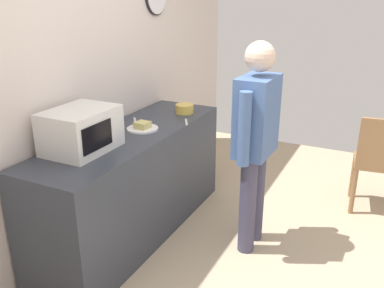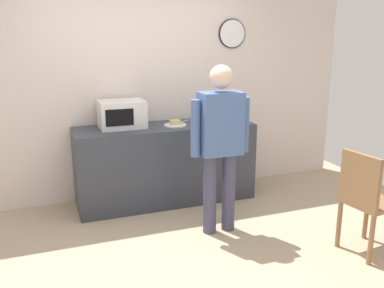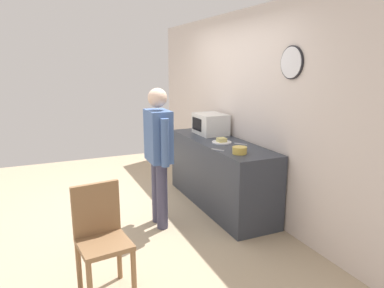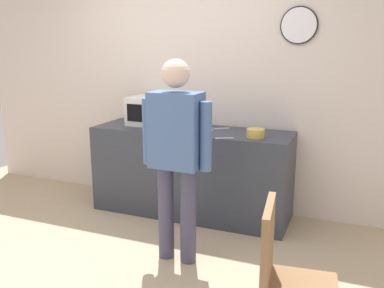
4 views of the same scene
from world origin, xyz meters
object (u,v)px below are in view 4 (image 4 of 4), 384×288
at_px(sandwich_plate, 200,129).
at_px(person_standing, 176,148).
at_px(spoon_utensil, 225,138).
at_px(fork_utensil, 222,128).
at_px(wooden_chair, 286,279).
at_px(salad_bowl, 256,133).
at_px(microwave, 153,111).

height_order(sandwich_plate, person_standing, person_standing).
bearing_deg(spoon_utensil, fork_utensil, 111.68).
bearing_deg(wooden_chair, spoon_utensil, 118.78).
distance_m(sandwich_plate, salad_bowl, 0.59).
relative_size(salad_bowl, fork_utensil, 0.99).
bearing_deg(salad_bowl, spoon_utensil, -149.80).
bearing_deg(spoon_utensil, sandwich_plate, 145.07).
bearing_deg(spoon_utensil, microwave, 158.54).
distance_m(spoon_utensil, wooden_chair, 1.79).
bearing_deg(wooden_chair, sandwich_plate, 123.63).
bearing_deg(sandwich_plate, salad_bowl, -8.14).
height_order(fork_utensil, person_standing, person_standing).
distance_m(microwave, sandwich_plate, 0.61).
relative_size(salad_bowl, spoon_utensil, 0.99).
distance_m(sandwich_plate, spoon_utensil, 0.40).
height_order(sandwich_plate, spoon_utensil, sandwich_plate).
bearing_deg(wooden_chair, microwave, 132.87).
height_order(microwave, fork_utensil, microwave).
bearing_deg(microwave, wooden_chair, -47.13).
bearing_deg(wooden_chair, salad_bowl, 109.28).
bearing_deg(fork_utensil, microwave, -175.61).
bearing_deg(salad_bowl, microwave, 169.74).
relative_size(salad_bowl, wooden_chair, 0.18).
bearing_deg(person_standing, sandwich_plate, 99.36).
xyz_separation_m(microwave, person_standing, (0.73, -1.04, -0.10)).
relative_size(sandwich_plate, spoon_utensil, 1.51).
bearing_deg(person_standing, spoon_utensil, 75.08).
relative_size(microwave, salad_bowl, 2.98).
relative_size(microwave, sandwich_plate, 1.95).
distance_m(salad_bowl, fork_utensil, 0.50).
bearing_deg(salad_bowl, sandwich_plate, 171.86).
height_order(microwave, wooden_chair, microwave).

